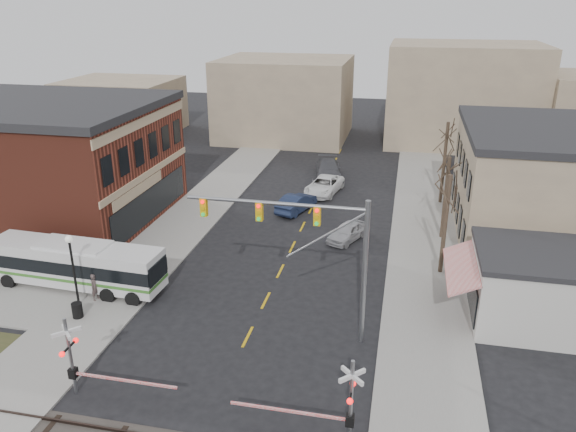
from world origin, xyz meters
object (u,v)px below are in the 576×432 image
(rr_crossing_west, at_px, (79,358))
(car_c, at_px, (324,185))
(car_a, at_px, (347,232))
(transit_bus, at_px, (76,264))
(street_lamp, at_px, (71,256))
(rr_crossing_east, at_px, (340,401))
(pedestrian_near, at_px, (95,287))
(trash_bin, at_px, (77,310))
(car_d, at_px, (328,169))
(car_b, at_px, (296,203))
(traffic_signal_mast, at_px, (314,239))
(pedestrian_far, at_px, (109,266))

(rr_crossing_west, relative_size, car_c, 1.02)
(car_a, bearing_deg, transit_bus, -120.84)
(transit_bus, relative_size, car_c, 2.07)
(street_lamp, height_order, car_c, street_lamp)
(rr_crossing_east, height_order, car_c, rr_crossing_east)
(pedestrian_near, bearing_deg, trash_bin, -167.18)
(car_a, xyz_separation_m, car_d, (-3.73, 15.60, 0.15))
(rr_crossing_east, bearing_deg, car_b, 105.15)
(car_d, distance_m, pedestrian_near, 29.69)
(traffic_signal_mast, distance_m, rr_crossing_west, 12.45)
(transit_bus, xyz_separation_m, pedestrian_far, (1.53, 1.21, -0.58))
(traffic_signal_mast, relative_size, rr_crossing_east, 1.70)
(traffic_signal_mast, xyz_separation_m, rr_crossing_east, (2.42, -7.47, -3.74))
(rr_crossing_east, height_order, pedestrian_near, rr_crossing_east)
(traffic_signal_mast, bearing_deg, car_a, 88.18)
(car_b, bearing_deg, traffic_signal_mast, 122.12)
(rr_crossing_west, distance_m, car_b, 25.90)
(rr_crossing_west, relative_size, street_lamp, 1.24)
(car_d, bearing_deg, car_c, -96.65)
(transit_bus, height_order, traffic_signal_mast, traffic_signal_mast)
(trash_bin, xyz_separation_m, car_d, (10.09, 29.96, 0.27))
(traffic_signal_mast, distance_m, car_c, 24.22)
(car_d, bearing_deg, street_lamp, -121.28)
(rr_crossing_east, height_order, street_lamp, street_lamp)
(car_c, bearing_deg, car_b, -97.05)
(transit_bus, distance_m, pedestrian_far, 2.04)
(transit_bus, bearing_deg, trash_bin, -59.35)
(car_b, xyz_separation_m, pedestrian_near, (-8.85, -17.51, 0.19))
(traffic_signal_mast, relative_size, car_c, 1.72)
(rr_crossing_west, bearing_deg, rr_crossing_east, -1.95)
(traffic_signal_mast, xyz_separation_m, street_lamp, (-14.11, 0.00, -2.39))
(pedestrian_near, bearing_deg, traffic_signal_mast, -80.89)
(pedestrian_near, relative_size, pedestrian_far, 0.89)
(rr_crossing_east, relative_size, pedestrian_far, 2.93)
(rr_crossing_west, height_order, trash_bin, rr_crossing_west)
(rr_crossing_west, height_order, pedestrian_near, rr_crossing_west)
(rr_crossing_east, height_order, car_b, rr_crossing_east)
(car_c, bearing_deg, car_a, -61.88)
(car_a, height_order, pedestrian_far, pedestrian_far)
(car_a, distance_m, pedestrian_near, 18.52)
(trash_bin, distance_m, pedestrian_near, 2.08)
(street_lamp, bearing_deg, car_d, 69.39)
(trash_bin, relative_size, pedestrian_near, 0.53)
(car_c, relative_size, pedestrian_near, 3.25)
(rr_crossing_east, bearing_deg, rr_crossing_west, 178.05)
(car_b, bearing_deg, street_lamp, 80.61)
(traffic_signal_mast, height_order, rr_crossing_west, traffic_signal_mast)
(transit_bus, relative_size, trash_bin, 12.77)
(transit_bus, height_order, pedestrian_near, transit_bus)
(transit_bus, xyz_separation_m, street_lamp, (1.30, -2.15, 1.67))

